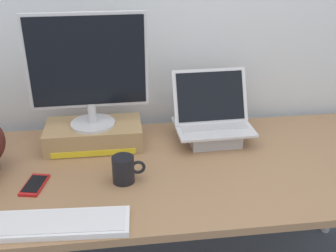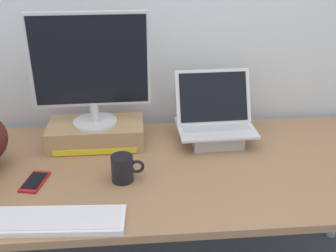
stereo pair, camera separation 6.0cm
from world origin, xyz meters
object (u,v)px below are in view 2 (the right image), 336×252
at_px(cell_phone, 35,182).
at_px(desktop_monitor, 91,68).
at_px(toner_box_yellow, 96,133).
at_px(open_laptop, 215,127).
at_px(coffee_mug, 123,168).
at_px(external_keyboard, 57,221).

bearing_deg(cell_phone, desktop_monitor, 67.36).
distance_m(toner_box_yellow, open_laptop, 0.53).
xyz_separation_m(toner_box_yellow, cell_phone, (-0.21, -0.30, -0.04)).
height_order(desktop_monitor, cell_phone, desktop_monitor).
xyz_separation_m(desktop_monitor, cell_phone, (-0.21, -0.30, -0.34)).
distance_m(toner_box_yellow, coffee_mug, 0.33).
bearing_deg(external_keyboard, cell_phone, 119.74).
distance_m(open_laptop, external_keyboard, 0.82).
xyz_separation_m(external_keyboard, coffee_mug, (0.21, 0.24, 0.04)).
bearing_deg(toner_box_yellow, coffee_mug, -68.43).
distance_m(open_laptop, coffee_mug, 0.50).
bearing_deg(coffee_mug, external_keyboard, -131.69).
distance_m(coffee_mug, cell_phone, 0.34).
relative_size(external_keyboard, coffee_mug, 3.55).
distance_m(desktop_monitor, coffee_mug, 0.45).
distance_m(open_laptop, cell_phone, 0.79).
xyz_separation_m(open_laptop, external_keyboard, (-0.62, -0.53, -0.05)).
bearing_deg(coffee_mug, toner_box_yellow, 111.57).
bearing_deg(toner_box_yellow, cell_phone, -125.07).
xyz_separation_m(toner_box_yellow, coffee_mug, (0.12, -0.31, 0.00)).
relative_size(desktop_monitor, external_keyboard, 1.09).
height_order(external_keyboard, coffee_mug, coffee_mug).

